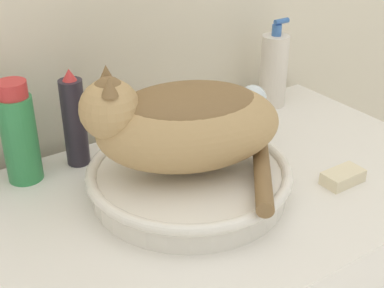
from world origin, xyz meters
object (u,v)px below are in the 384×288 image
object	(u,v)px
soap_pump_bottle	(274,70)
soap_bar	(343,177)
shampoo_bottle_tall	(19,134)
cat	(180,122)
faucet	(250,112)
hairspray_can_black	(74,121)

from	to	relation	value
soap_pump_bottle	soap_bar	bearing A→B (deg)	-110.70
shampoo_bottle_tall	soap_bar	distance (m)	0.59
cat	soap_pump_bottle	bearing A→B (deg)	-130.87
shampoo_bottle_tall	soap_pump_bottle	size ratio (longest dim) A/B	0.93
soap_pump_bottle	soap_bar	distance (m)	0.37
faucet	soap_pump_bottle	xyz separation A→B (m)	(0.18, 0.13, 0.01)
hairspray_can_black	soap_bar	bearing A→B (deg)	-42.59
faucet	soap_bar	distance (m)	0.22
faucet	shampoo_bottle_tall	xyz separation A→B (m)	(-0.42, 0.13, 0.01)
cat	soap_pump_bottle	world-z (taller)	cat
cat	soap_bar	xyz separation A→B (m)	(0.27, -0.13, -0.13)
faucet	hairspray_can_black	world-z (taller)	hairspray_can_black
hairspray_can_black	soap_bar	xyz separation A→B (m)	(0.37, -0.34, -0.08)
cat	shampoo_bottle_tall	distance (m)	0.30
cat	shampoo_bottle_tall	xyz separation A→B (m)	(-0.21, 0.21, -0.05)
soap_pump_bottle	soap_bar	size ratio (longest dim) A/B	2.65
hairspray_can_black	soap_pump_bottle	xyz separation A→B (m)	(0.50, 0.00, -0.00)
cat	soap_pump_bottle	xyz separation A→B (m)	(0.39, 0.21, -0.06)
cat	shampoo_bottle_tall	size ratio (longest dim) A/B	1.83
faucet	hairspray_can_black	distance (m)	0.34
soap_bar	hairspray_can_black	bearing A→B (deg)	137.41
cat	shampoo_bottle_tall	bearing A→B (deg)	-23.65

